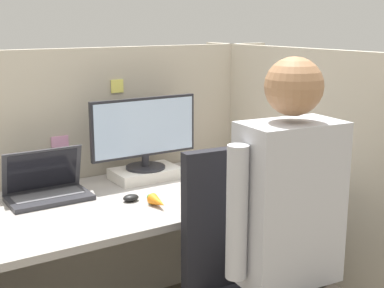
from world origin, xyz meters
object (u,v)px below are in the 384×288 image
at_px(laptop, 47,189).
at_px(carrot_toy, 158,202).
at_px(stapler, 259,169).
at_px(monitor, 145,131).
at_px(person, 300,232).
at_px(office_chair, 264,285).
at_px(paper_box, 146,173).

distance_m(laptop, carrot_toy, 0.50).
distance_m(laptop, stapler, 1.05).
height_order(monitor, person, person).
height_order(stapler, carrot_toy, carrot_toy).
bearing_deg(stapler, laptop, 169.39).
bearing_deg(monitor, laptop, -174.46).
height_order(laptop, office_chair, office_chair).
bearing_deg(carrot_toy, stapler, 13.43).
height_order(monitor, stapler, monitor).
height_order(paper_box, laptop, laptop).
distance_m(paper_box, person, 1.04).
bearing_deg(laptop, paper_box, 5.23).
height_order(laptop, carrot_toy, laptop).
xyz_separation_m(laptop, carrot_toy, (0.35, -0.35, -0.02)).
relative_size(monitor, person, 0.40).
relative_size(monitor, carrot_toy, 4.39).
bearing_deg(paper_box, monitor, 90.00).
xyz_separation_m(paper_box, stapler, (0.52, -0.24, -0.00)).
xyz_separation_m(paper_box, person, (0.03, -1.04, 0.05)).
xyz_separation_m(paper_box, office_chair, (0.02, -0.88, -0.21)).
relative_size(laptop, office_chair, 0.34).
xyz_separation_m(monitor, stapler, (0.52, -0.24, -0.21)).
bearing_deg(carrot_toy, paper_box, 68.83).
distance_m(laptop, person, 1.13).
bearing_deg(office_chair, paper_box, 91.00).
relative_size(laptop, stapler, 2.33).
distance_m(paper_box, monitor, 0.21).
bearing_deg(stapler, person, -121.53).
distance_m(monitor, carrot_toy, 0.48).
height_order(laptop, stapler, laptop).
relative_size(monitor, office_chair, 0.54).
distance_m(monitor, office_chair, 0.98).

